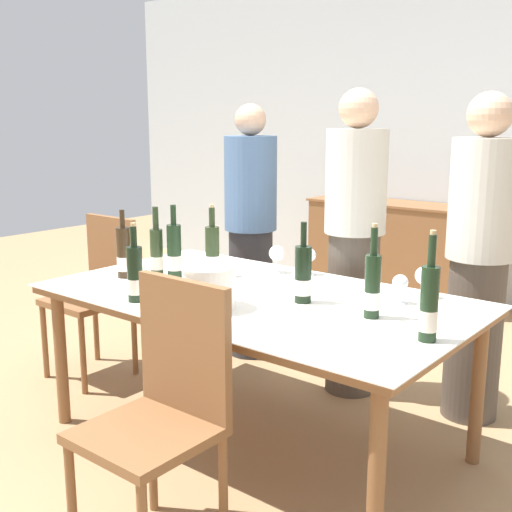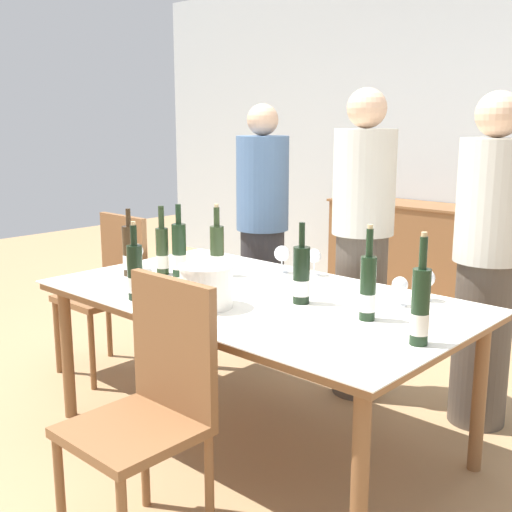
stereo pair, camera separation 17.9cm
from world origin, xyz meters
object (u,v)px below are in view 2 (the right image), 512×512
Objects in this scene: ice_bucket at (206,285)px; person_host at (262,233)px; wine_bottle_7 at (179,251)px; person_guest_left at (362,246)px; person_guest_right at (487,263)px; wine_bottle_1 at (217,251)px; wine_bottle_2 at (135,273)px; chair_near_front at (152,398)px; dining_table at (256,307)px; wine_bottle_6 at (368,288)px; wine_bottle_5 at (162,251)px; wine_bottle_0 at (130,252)px; sideboard_cabinet at (418,253)px; wine_bottle_3 at (420,307)px; wine_glass_1 at (426,279)px; wine_glass_4 at (135,252)px; wine_glass_3 at (314,257)px; wine_bottle_4 at (301,276)px; wine_glass_0 at (400,286)px; chair_left_end at (111,282)px; wine_glass_2 at (282,254)px.

person_host is (-0.75, 1.19, -0.02)m from ice_bucket.
wine_bottle_7 is 0.99m from person_guest_left.
wine_bottle_1 is at bearing -144.50° from person_guest_right.
wine_bottle_2 is 0.73m from chair_near_front.
wine_bottle_6 is at bearing 2.29° from dining_table.
wine_bottle_5 is at bearing -80.95° from person_host.
ice_bucket is 1.39m from person_guest_right.
sideboard_cabinet is at bearing 88.43° from wine_bottle_0.
ice_bucket is 0.92m from wine_bottle_3.
wine_bottle_1 is 1.00× the size of wine_bottle_7.
wine_bottle_7 is (0.12, -2.72, 0.44)m from sideboard_cabinet.
wine_glass_1 is at bearing 20.66° from wine_bottle_5.
wine_bottle_6 reaches higher than wine_bottle_1.
wine_bottle_1 reaches higher than wine_glass_4.
person_guest_right reaches higher than wine_bottle_1.
wine_bottle_3 is 1.00m from chair_near_front.
wine_glass_3 is at bearing -30.11° from person_host.
wine_bottle_5 is at bearing 177.54° from wine_bottle_3.
dining_table is 5.30× the size of wine_bottle_7.
wine_bottle_5 is 2.50× the size of wine_glass_1.
dining_table is at bearing -177.71° from wine_bottle_6.
wine_bottle_3 reaches higher than wine_bottle_4.
wine_glass_1 is at bearing 46.74° from wine_bottle_4.
wine_glass_4 reaches higher than wine_glass_0.
chair_left_end is (-1.51, 0.06, -0.30)m from wine_bottle_4.
wine_bottle_0 is 2.69× the size of wine_glass_0.
ice_bucket is at bearing -94.40° from dining_table.
wine_glass_1 is 0.80m from wine_glass_2.
wine_bottle_1 is 0.19m from wine_bottle_7.
chair_left_end is (-1.27, 0.09, -0.12)m from dining_table.
person_guest_left is at bearing 51.68° from wine_bottle_5.
wine_bottle_3 is 1.93m from person_host.
person_host is at bearing 148.71° from wine_bottle_3.
wine_glass_0 is at bearing -8.99° from wine_glass_2.
wine_glass_0 is 0.13× the size of chair_near_front.
wine_bottle_2 is at bearing -165.29° from wine_bottle_3.
ice_bucket is 0.71m from wine_glass_2.
sideboard_cabinet is 4.47× the size of wine_bottle_4.
wine_bottle_3 is at bearing -0.88° from wine_glass_4.
wine_bottle_1 is 1.29m from wine_bottle_3.
person_guest_right is at bearing 35.50° from wine_bottle_1.
wine_bottle_6 is at bearing -88.80° from wine_glass_0.
wine_bottle_0 is at bearing -168.52° from wine_bottle_4.
wine_glass_0 is at bearing 18.96° from wine_bottle_0.
wine_bottle_1 is 0.50m from wine_glass_3.
wine_bottle_5 reaches higher than chair_near_front.
person_guest_right reaches higher than wine_bottle_3.
wine_glass_0 is at bearing -17.42° from wine_glass_3.
wine_bottle_7 is 0.81m from chair_left_end.
wine_bottle_4 is 0.96× the size of wine_bottle_7.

